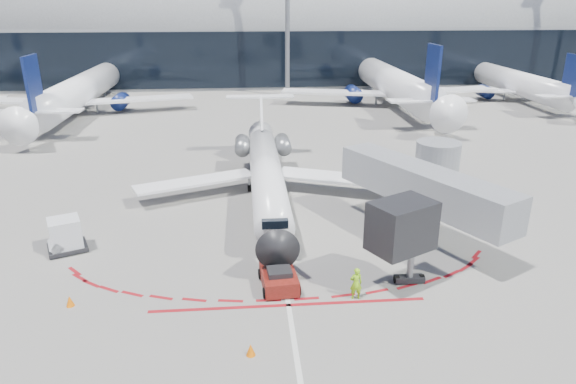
{
  "coord_description": "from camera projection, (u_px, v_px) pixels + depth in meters",
  "views": [
    {
      "loc": [
        -1.93,
        -33.62,
        14.54
      ],
      "look_at": [
        0.86,
        -1.15,
        2.19
      ],
      "focal_mm": 32.0,
      "sensor_mm": 36.0,
      "label": 1
    }
  ],
  "objects": [
    {
      "name": "pushback_tug",
      "position": [
        279.0,
        278.0,
        27.41
      ],
      "size": [
        2.16,
        4.63,
        1.19
      ],
      "rotation": [
        0.0,
        0.0,
        0.09
      ],
      "color": "#55130C",
      "rests_on": "ground"
    },
    {
      "name": "uld_container",
      "position": [
        66.0,
        235.0,
        31.17
      ],
      "size": [
        2.78,
        2.6,
        2.09
      ],
      "rotation": [
        0.0,
        0.0,
        0.4
      ],
      "color": "black",
      "rests_on": "ground"
    },
    {
      "name": "jet_bridge",
      "position": [
        426.0,
        186.0,
        33.54
      ],
      "size": [
        10.03,
        15.2,
        4.9
      ],
      "color": "#95999D",
      "rests_on": "ground"
    },
    {
      "name": "ramp_worker",
      "position": [
        356.0,
        283.0,
        26.21
      ],
      "size": [
        0.66,
        0.44,
        1.76
      ],
      "primitive_type": "imported",
      "rotation": [
        0.0,
        0.0,
        3.18
      ],
      "color": "#93E217",
      "rests_on": "ground"
    },
    {
      "name": "bg_airliner_3",
      "position": [
        518.0,
        66.0,
        76.99
      ],
      "size": [
        30.94,
        32.76,
        10.01
      ],
      "primitive_type": null,
      "color": "white",
      "rests_on": "ground"
    },
    {
      "name": "apron_centerline",
      "position": [
        273.0,
        205.0,
        38.49
      ],
      "size": [
        0.25,
        40.0,
        0.01
      ],
      "primitive_type": "cube",
      "color": "silver",
      "rests_on": "ground"
    },
    {
      "name": "apron_stop_bar",
      "position": [
        288.0,
        305.0,
        25.91
      ],
      "size": [
        14.0,
        0.25,
        0.01
      ],
      "primitive_type": "cube",
      "color": "maroon",
      "rests_on": "ground"
    },
    {
      "name": "ground",
      "position": [
        275.0,
        215.0,
        36.62
      ],
      "size": [
        260.0,
        260.0,
        0.0
      ],
      "primitive_type": "plane",
      "color": "slate",
      "rests_on": "ground"
    },
    {
      "name": "bg_airliner_2",
      "position": [
        393.0,
        61.0,
        73.26
      ],
      "size": [
        37.55,
        39.76,
        12.15
      ],
      "primitive_type": null,
      "color": "white",
      "rests_on": "ground"
    },
    {
      "name": "light_mast_centre",
      "position": [
        287.0,
        12.0,
        77.32
      ],
      "size": [
        0.7,
        0.7,
        25.0
      ],
      "primitive_type": "cylinder",
      "color": "gray",
      "rests_on": "ground"
    },
    {
      "name": "safety_cone_left",
      "position": [
        70.0,
        301.0,
        25.75
      ],
      "size": [
        0.41,
        0.41,
        0.57
      ],
      "primitive_type": "cone",
      "color": "orange",
      "rests_on": "ground"
    },
    {
      "name": "bg_airliner_1",
      "position": [
        77.0,
        70.0,
        67.75
      ],
      "size": [
        34.94,
        37.0,
        11.3
      ],
      "primitive_type": null,
      "color": "white",
      "rests_on": "ground"
    },
    {
      "name": "terminal_building",
      "position": [
        253.0,
        33.0,
        94.14
      ],
      "size": [
        150.0,
        24.15,
        24.0
      ],
      "color": "#939698",
      "rests_on": "ground"
    },
    {
      "name": "safety_cone_right",
      "position": [
        251.0,
        350.0,
        22.19
      ],
      "size": [
        0.41,
        0.41,
        0.57
      ],
      "primitive_type": "cone",
      "color": "orange",
      "rests_on": "ground"
    },
    {
      "name": "regional_jet",
      "position": [
        266.0,
        171.0,
        39.44
      ],
      "size": [
        20.43,
        25.2,
        6.31
      ],
      "color": "white",
      "rests_on": "ground"
    }
  ]
}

